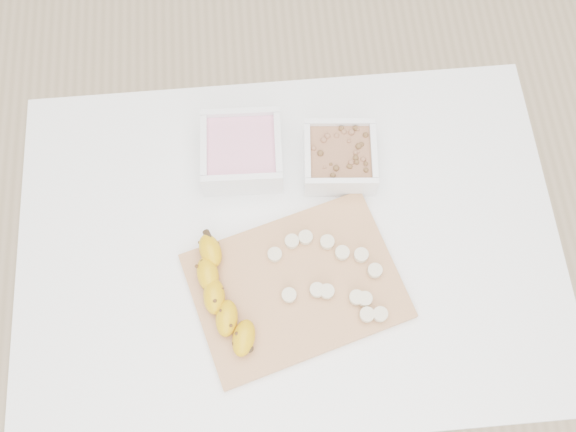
{
  "coord_description": "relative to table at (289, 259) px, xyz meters",
  "views": [
    {
      "loc": [
        -0.04,
        -0.38,
        1.87
      ],
      "look_at": [
        0.0,
        0.03,
        0.81
      ],
      "focal_mm": 40.0,
      "sensor_mm": 36.0,
      "label": 1
    }
  ],
  "objects": [
    {
      "name": "bowl_yogurt",
      "position": [
        -0.07,
        0.18,
        0.13
      ],
      "size": [
        0.16,
        0.16,
        0.07
      ],
      "color": "white",
      "rests_on": "table"
    },
    {
      "name": "cutting_board",
      "position": [
        0.0,
        -0.08,
        0.1
      ],
      "size": [
        0.42,
        0.35,
        0.01
      ],
      "primitive_type": "cube",
      "rotation": [
        0.0,
        0.0,
        0.28
      ],
      "color": "tan",
      "rests_on": "table"
    },
    {
      "name": "banana",
      "position": [
        -0.12,
        -0.1,
        0.13
      ],
      "size": [
        0.08,
        0.23,
        0.04
      ],
      "primitive_type": null,
      "rotation": [
        0.0,
        0.0,
        0.1
      ],
      "color": "#D8A108",
      "rests_on": "cutting_board"
    },
    {
      "name": "bowl_granola",
      "position": [
        0.11,
        0.15,
        0.13
      ],
      "size": [
        0.14,
        0.14,
        0.06
      ],
      "color": "white",
      "rests_on": "table"
    },
    {
      "name": "table",
      "position": [
        0.0,
        0.0,
        0.0
      ],
      "size": [
        1.0,
        0.7,
        0.75
      ],
      "color": "white",
      "rests_on": "ground"
    },
    {
      "name": "banana_slices",
      "position": [
        0.07,
        -0.07,
        0.12
      ],
      "size": [
        0.2,
        0.18,
        0.02
      ],
      "color": "beige",
      "rests_on": "cutting_board"
    },
    {
      "name": "ground",
      "position": [
        0.0,
        0.0,
        -0.65
      ],
      "size": [
        3.5,
        3.5,
        0.0
      ],
      "primitive_type": "plane",
      "color": "#C6AD89",
      "rests_on": "ground"
    }
  ]
}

